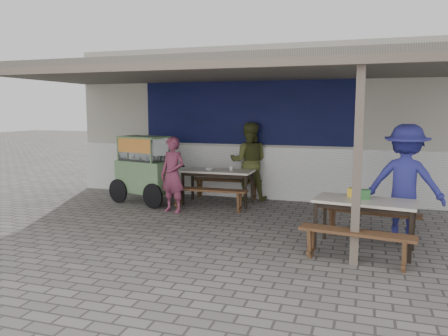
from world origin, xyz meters
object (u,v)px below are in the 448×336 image
at_px(vendor_cart, 145,167).
at_px(patron_street_side, 173,175).
at_px(bench_left_street, 208,194).
at_px(tissue_box, 353,192).
at_px(patron_right_table, 405,182).
at_px(condiment_bowl, 210,169).
at_px(bench_left_wall, 226,184).
at_px(patron_wall_side, 249,161).
at_px(bench_right_street, 356,239).
at_px(bench_right_wall, 371,218).
at_px(donation_box, 363,194).
at_px(condiment_jar, 231,168).
at_px(table_right, 365,205).
at_px(table_left, 218,174).

height_order(vendor_cart, patron_street_side, patron_street_side).
xyz_separation_m(bench_left_street, tissue_box, (2.86, -1.50, 0.47)).
xyz_separation_m(patron_right_table, condiment_bowl, (-3.81, 1.46, -0.14)).
relative_size(bench_left_wall, patron_wall_side, 0.92).
height_order(bench_right_street, patron_street_side, patron_street_side).
height_order(bench_right_wall, donation_box, donation_box).
bearing_deg(condiment_bowl, donation_box, -34.90).
bearing_deg(bench_right_wall, bench_left_wall, 151.93).
relative_size(bench_left_wall, vendor_cart, 0.86).
distance_m(vendor_cart, patron_right_table, 5.33).
height_order(patron_wall_side, patron_right_table, patron_right_table).
relative_size(donation_box, condiment_bowl, 1.08).
distance_m(bench_left_wall, patron_wall_side, 0.76).
bearing_deg(tissue_box, patron_right_table, 39.90).
bearing_deg(bench_right_street, condiment_bowl, 145.24).
bearing_deg(condiment_bowl, bench_right_street, -43.25).
xyz_separation_m(patron_street_side, condiment_jar, (0.90, 1.04, 0.03)).
height_order(table_right, bench_right_wall, table_right).
xyz_separation_m(tissue_box, condiment_bowl, (-3.04, 2.10, -0.04)).
xyz_separation_m(bench_right_wall, donation_box, (-0.13, -0.58, 0.48)).
xyz_separation_m(vendor_cart, patron_street_side, (0.95, -0.62, -0.04)).
xyz_separation_m(bench_left_wall, patron_right_table, (3.65, -2.16, 0.57)).
xyz_separation_m(patron_street_side, patron_wall_side, (1.14, 1.64, 0.12)).
xyz_separation_m(bench_left_street, patron_right_table, (3.63, -0.85, 0.57)).
distance_m(bench_right_wall, condiment_jar, 3.39).
height_order(table_left, vendor_cart, vendor_cart).
height_order(patron_right_table, condiment_bowl, patron_right_table).
distance_m(vendor_cart, condiment_bowl, 1.43).
height_order(patron_right_table, donation_box, patron_right_table).
bearing_deg(donation_box, bench_right_wall, 77.02).
bearing_deg(patron_wall_side, bench_right_street, 112.74).
bearing_deg(condiment_jar, vendor_cart, -167.29).
bearing_deg(condiment_bowl, condiment_jar, 14.28).
height_order(table_left, bench_right_street, table_left).
xyz_separation_m(bench_right_street, vendor_cart, (-4.52, 2.63, 0.46)).
height_order(vendor_cart, donation_box, vendor_cart).
distance_m(bench_left_street, bench_right_wall, 3.30).
height_order(bench_left_street, patron_wall_side, patron_wall_side).
height_order(patron_right_table, condiment_jar, patron_right_table).
bearing_deg(bench_right_wall, vendor_cart, 172.68).
relative_size(patron_right_table, donation_box, 8.81).
bearing_deg(donation_box, condiment_bowl, 145.10).
distance_m(bench_left_street, patron_wall_side, 1.51).
relative_size(bench_left_street, bench_left_wall, 1.00).
distance_m(bench_right_street, condiment_bowl, 4.31).
bearing_deg(condiment_jar, bench_right_wall, -31.47).
xyz_separation_m(bench_right_street, condiment_bowl, (-3.12, 2.94, 0.43)).
distance_m(bench_right_street, donation_box, 0.86).
height_order(bench_left_wall, patron_right_table, patron_right_table).
xyz_separation_m(bench_left_wall, donation_box, (3.02, -2.92, 0.48)).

